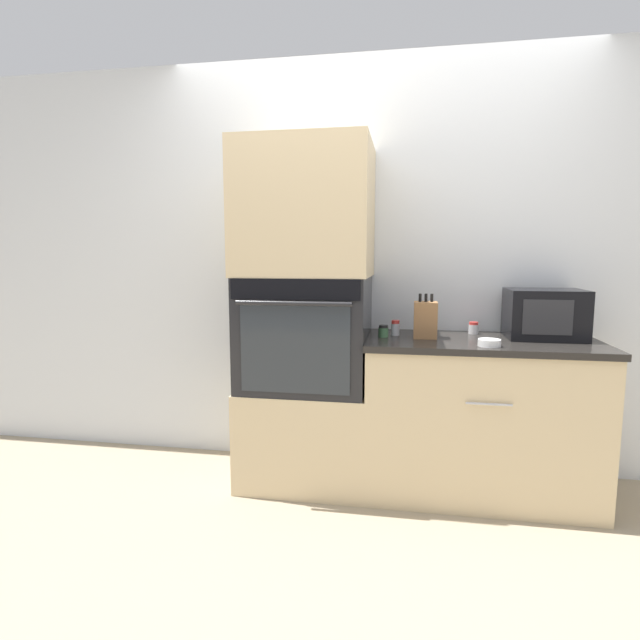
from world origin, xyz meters
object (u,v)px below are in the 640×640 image
wall_oven (306,332)px  condiment_jar_near (395,328)px  bowl (489,343)px  condiment_jar_far (474,328)px  microwave (544,314)px  condiment_jar_mid (383,331)px  knife_block (425,320)px

wall_oven → condiment_jar_near: size_ratio=8.15×
bowl → condiment_jar_far: bearing=93.7°
microwave → condiment_jar_mid: (-0.87, -0.10, -0.10)m
microwave → knife_block: microwave is taller
condiment_jar_near → condiment_jar_mid: bearing=-133.9°
wall_oven → knife_block: wall_oven is taller
condiment_jar_near → microwave: bearing=2.7°
knife_block → condiment_jar_mid: (-0.23, -0.01, -0.07)m
bowl → condiment_jar_far: size_ratio=1.64×
wall_oven → microwave: 1.32m
wall_oven → bowl: size_ratio=6.30×
bowl → condiment_jar_far: condiment_jar_far is taller
knife_block → condiment_jar_near: knife_block is taller
condiment_jar_far → knife_block: bearing=-145.3°
wall_oven → condiment_jar_mid: size_ratio=10.70×
wall_oven → condiment_jar_mid: wall_oven is taller
condiment_jar_near → condiment_jar_far: (0.45, 0.14, -0.01)m
bowl → knife_block: bearing=145.7°
knife_block → condiment_jar_mid: bearing=-177.5°
knife_block → condiment_jar_mid: size_ratio=3.70×
bowl → wall_oven: bearing=168.5°
microwave → bowl: (-0.33, -0.31, -0.12)m
condiment_jar_near → condiment_jar_mid: 0.09m
knife_block → bowl: knife_block is taller
bowl → condiment_jar_far: 0.41m
condiment_jar_mid → knife_block: bearing=2.5°
microwave → condiment_jar_near: bearing=-177.3°
microwave → condiment_jar_near: 0.81m
condiment_jar_mid → bowl: bearing=-20.5°
wall_oven → knife_block: size_ratio=2.89×
condiment_jar_near → condiment_jar_far: bearing=17.3°
microwave → wall_oven: bearing=-175.3°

